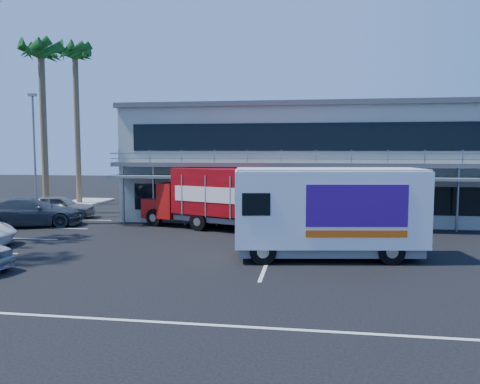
# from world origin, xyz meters

# --- Properties ---
(ground) EXTENTS (120.00, 120.00, 0.00)m
(ground) POSITION_xyz_m (0.00, 0.00, 0.00)
(ground) COLOR black
(ground) RESTS_ON ground
(building) EXTENTS (22.40, 12.00, 7.30)m
(building) POSITION_xyz_m (3.00, 14.94, 3.66)
(building) COLOR #9BA194
(building) RESTS_ON ground
(palm_e) EXTENTS (2.80, 2.80, 12.25)m
(palm_e) POSITION_xyz_m (-14.70, 13.00, 10.57)
(palm_e) COLOR brown
(palm_e) RESTS_ON ground
(palm_f) EXTENTS (2.80, 2.80, 13.25)m
(palm_f) POSITION_xyz_m (-15.10, 18.50, 11.47)
(palm_f) COLOR brown
(palm_f) RESTS_ON ground
(light_pole_far) EXTENTS (0.50, 0.25, 8.09)m
(light_pole_far) POSITION_xyz_m (-14.20, 11.00, 4.50)
(light_pole_far) COLOR gray
(light_pole_far) RESTS_ON ground
(red_truck) EXTENTS (10.32, 5.82, 3.42)m
(red_truck) POSITION_xyz_m (-0.69, 8.07, 1.88)
(red_truck) COLOR #B0100E
(red_truck) RESTS_ON ground
(white_van) EXTENTS (7.87, 3.66, 3.70)m
(white_van) POSITION_xyz_m (4.38, 2.00, 1.96)
(white_van) COLOR white
(white_van) RESTS_ON ground
(parked_car_d) EXTENTS (6.24, 4.30, 1.68)m
(parked_car_d) POSITION_xyz_m (-12.50, 7.60, 0.84)
(parked_car_d) COLOR #333B45
(parked_car_d) RESTS_ON ground
(parked_car_e) EXTENTS (4.84, 2.90, 1.54)m
(parked_car_e) POSITION_xyz_m (-12.50, 10.80, 0.77)
(parked_car_e) COLOR slate
(parked_car_e) RESTS_ON ground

